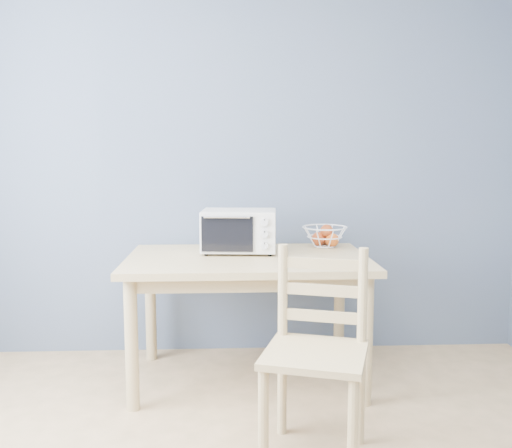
{
  "coord_description": "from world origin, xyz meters",
  "views": [
    {
      "loc": [
        0.02,
        -1.57,
        1.36
      ],
      "look_at": [
        0.19,
        1.78,
        0.93
      ],
      "focal_mm": 40.0,
      "sensor_mm": 36.0,
      "label": 1
    }
  ],
  "objects_px": {
    "dining_table": "(248,273)",
    "dining_chair": "(317,356)",
    "fruit_basket": "(325,236)",
    "toaster_oven": "(236,230)"
  },
  "relations": [
    {
      "from": "toaster_oven",
      "to": "dining_chair",
      "type": "relative_size",
      "value": 0.5
    },
    {
      "from": "toaster_oven",
      "to": "fruit_basket",
      "type": "xyz_separation_m",
      "value": [
        0.57,
        0.18,
        -0.06
      ]
    },
    {
      "from": "dining_table",
      "to": "fruit_basket",
      "type": "xyz_separation_m",
      "value": [
        0.51,
        0.31,
        0.17
      ]
    },
    {
      "from": "dining_table",
      "to": "dining_chair",
      "type": "height_order",
      "value": "dining_chair"
    },
    {
      "from": "fruit_basket",
      "to": "dining_chair",
      "type": "height_order",
      "value": "dining_chair"
    },
    {
      "from": "fruit_basket",
      "to": "dining_chair",
      "type": "bearing_deg",
      "value": -101.16
    },
    {
      "from": "dining_table",
      "to": "fruit_basket",
      "type": "relative_size",
      "value": 4.06
    },
    {
      "from": "dining_table",
      "to": "toaster_oven",
      "type": "relative_size",
      "value": 3.02
    },
    {
      "from": "dining_table",
      "to": "dining_chair",
      "type": "xyz_separation_m",
      "value": [
        0.28,
        -0.85,
        -0.19
      ]
    },
    {
      "from": "dining_table",
      "to": "dining_chair",
      "type": "bearing_deg",
      "value": -71.94
    }
  ]
}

